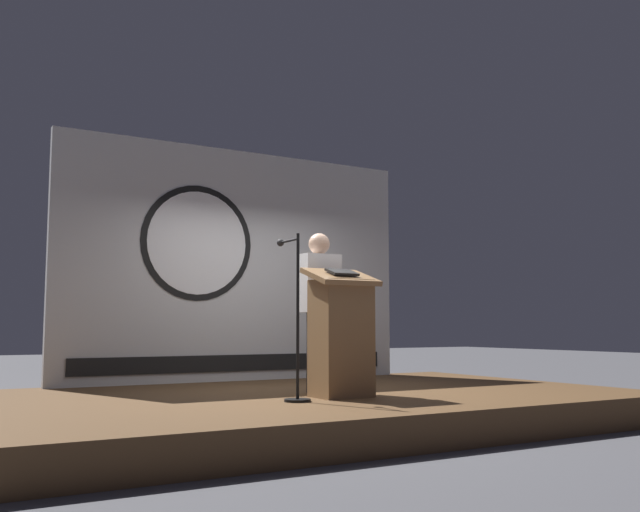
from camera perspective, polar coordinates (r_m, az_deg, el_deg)
The scene contains 6 objects.
ground_plane at distance 7.35m, azimuth -0.71°, elevation -13.25°, with size 40.00×40.00×0.00m, color #4C4C51.
stage_platform at distance 7.33m, azimuth -0.71°, elevation -12.09°, with size 6.40×4.00×0.30m, color brown.
banner_display at distance 8.96m, azimuth -6.69°, elevation -0.70°, with size 4.57×0.12×2.89m.
podium at distance 6.81m, azimuth 1.71°, elevation -6.27°, with size 0.64×0.49×1.24m.
speaker_person at distance 7.24m, azimuth -0.07°, elevation -4.42°, with size 0.40×0.26×1.62m.
microphone_stand at distance 6.45m, azimuth -2.01°, elevation -6.90°, with size 0.24×0.50×1.51m.
Camera 1 is at (-3.60, -6.33, 0.96)m, focal length 39.80 mm.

